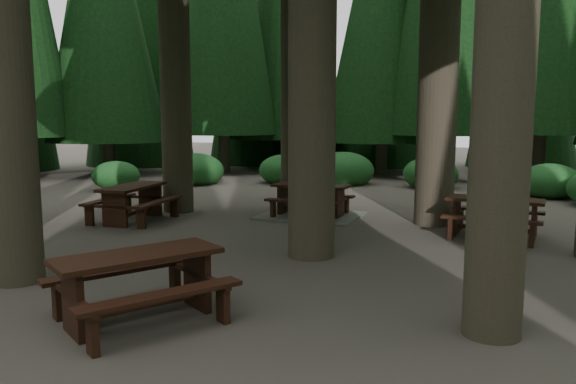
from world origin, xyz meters
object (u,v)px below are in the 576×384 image
at_px(picnic_table_b, 133,197).
at_px(picnic_table_e, 139,276).
at_px(picnic_table_c, 311,206).
at_px(picnic_table_d, 494,211).

distance_m(picnic_table_b, picnic_table_e, 7.01).
xyz_separation_m(picnic_table_b, picnic_table_e, (4.34, -5.50, -0.01)).
bearing_deg(picnic_table_c, picnic_table_b, -149.65).
bearing_deg(picnic_table_b, picnic_table_c, -66.59).
bearing_deg(picnic_table_c, picnic_table_d, -11.05).
bearing_deg(picnic_table_e, picnic_table_b, 68.64).
relative_size(picnic_table_c, picnic_table_d, 1.21).
bearing_deg(picnic_table_d, picnic_table_e, -115.43).
distance_m(picnic_table_b, picnic_table_c, 4.36).
xyz_separation_m(picnic_table_c, picnic_table_e, (0.58, -7.70, 0.28)).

